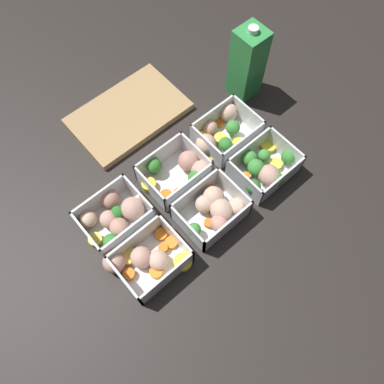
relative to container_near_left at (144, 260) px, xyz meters
The scene contains 9 objects.
ground_plane 0.18m from the container_near_left, 16.34° to the left, with size 4.00×4.00×0.00m, color #282321.
container_near_left is the anchor object (origin of this frame).
container_near_center 0.18m from the container_near_left, ahead, with size 0.15×0.11×0.06m.
container_near_right 0.34m from the container_near_left, ahead, with size 0.16×0.13×0.06m.
container_far_left 0.12m from the container_near_left, 84.16° to the left, with size 0.15×0.12×0.06m.
container_far_center 0.22m from the container_near_left, 30.07° to the left, with size 0.16×0.12×0.06m.
container_far_right 0.35m from the container_near_left, 20.27° to the left, with size 0.17×0.13×0.06m.
juice_carton 0.52m from the container_near_left, 22.22° to the left, with size 0.07×0.07×0.20m.
cutting_board 0.38m from the container_near_left, 58.05° to the left, with size 0.28×0.18×0.02m.
Camera 1 is at (-0.24, -0.27, 0.78)m, focal length 35.00 mm.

